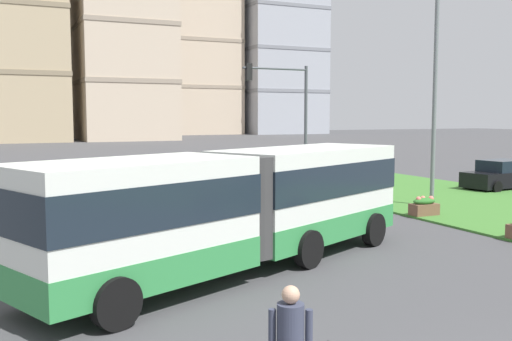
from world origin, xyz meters
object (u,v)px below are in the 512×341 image
Objects in this scene: articulated_bus at (239,205)px; car_black_sedan at (501,175)px; apartment_tower_east at (276,54)px; pedestrian_crossing at (290,341)px; car_white_van at (21,189)px; traffic_light_far_right at (287,107)px; apartment_tower_centre at (123,1)px; streetlight_median at (435,88)px; apartment_tower_westcentre at (6,13)px; apartment_tower_eastcentre at (188,22)px; traffic_light_near_left at (348,111)px; flower_planter_4 at (424,206)px.

car_black_sedan is at bearing 25.27° from articulated_bus.
pedestrian_crossing is at bearing -116.55° from apartment_tower_east.
articulated_bus is 2.57× the size of car_white_van.
traffic_light_far_right reaches higher than car_black_sedan.
apartment_tower_centre is 43.43m from apartment_tower_east.
streetlight_median is 0.24× the size of apartment_tower_westcentre.
apartment_tower_westcentre is 0.87× the size of apartment_tower_centre.
pedestrian_crossing is at bearing -107.48° from apartment_tower_eastcentre.
apartment_tower_centre is at bearing 78.31° from traffic_light_near_left.
apartment_tower_westcentre reaches higher than traffic_light_far_right.
apartment_tower_east reaches higher than streetlight_median.
traffic_light_near_left is at bearing -116.98° from pedestrian_crossing.
articulated_bus is at bearing -154.73° from car_black_sedan.
traffic_light_near_left reaches higher than pedestrian_crossing.
apartment_tower_eastcentre reaches higher than traffic_light_far_right.
car_black_sedan is 99.72m from apartment_tower_eastcentre.
car_white_van is 74.57m from apartment_tower_centre.
apartment_tower_east is (41.15, 96.95, 12.45)m from streetlight_median.
apartment_tower_centre is (17.39, -1.24, 2.90)m from apartment_tower_westcentre.
apartment_tower_centre is (16.84, 89.17, 21.22)m from pedestrian_crossing.
articulated_bus is 2.05× the size of traffic_light_near_left.
traffic_light_near_left is 98.22m from apartment_tower_centre.
traffic_light_near_left reaches higher than car_black_sedan.
apartment_tower_centre reaches higher than apartment_tower_westcentre.
streetlight_median reaches higher than traffic_light_near_left.
apartment_tower_eastcentre is (14.06, 96.06, 22.80)m from car_black_sedan.
streetlight_median is at bearing -25.48° from car_white_van.
traffic_light_far_right is at bearing 62.56° from traffic_light_near_left.
traffic_light_near_left is 0.13× the size of apartment_tower_centre.
apartment_tower_centre reaches higher than traffic_light_near_left.
flower_planter_4 is at bearing 23.10° from articulated_bus.
articulated_bus is at bearing -156.90° from flower_planter_4.
streetlight_median reaches higher than car_white_van.
car_white_van is at bearing 176.78° from traffic_light_far_right.
apartment_tower_centre reaches higher than apartment_tower_east.
apartment_tower_westcentre is 58.66m from apartment_tower_east.
traffic_light_far_right is 0.15× the size of apartment_tower_centre.
apartment_tower_westcentre is (-2.78, 83.44, 17.67)m from articulated_bus.
streetlight_median reaches higher than car_black_sedan.
apartment_tower_centre is at bearing -128.93° from apartment_tower_eastcentre.
apartment_tower_westcentre is (1.78, 70.03, 18.57)m from car_white_van.
pedestrian_crossing is at bearing -107.74° from articulated_bus.
articulated_bus is 15.28m from traffic_light_far_right.
flower_planter_4 is 106.19m from apartment_tower_eastcentre.
apartment_tower_east is (44.55, 90.03, 13.16)m from traffic_light_far_right.
traffic_light_near_left is at bearing -111.90° from articulated_bus.
traffic_light_far_right is 72.05m from apartment_tower_centre.
traffic_light_far_right is (12.60, -0.71, 3.63)m from car_white_van.
car_white_van is 25.91m from traffic_light_near_left.
traffic_light_far_right is (10.27, 19.67, 3.38)m from pedestrian_crossing.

